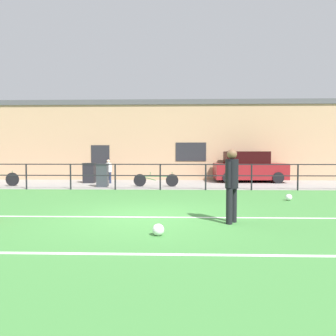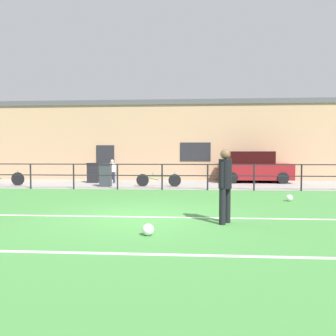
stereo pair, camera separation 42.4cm
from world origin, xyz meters
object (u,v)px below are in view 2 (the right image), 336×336
object	(u,v)px
player_goalkeeper	(225,181)
parked_car_red	(253,168)
bicycle_parked_2	(158,180)
bicycle_parked_3	(2,179)
soccer_ball_match	(289,198)
trash_bin_0	(94,173)
soccer_ball_spare	(148,230)
trash_bin_1	(106,175)
spectator_child	(112,170)

from	to	relation	value
player_goalkeeper	parked_car_red	bearing A→B (deg)	18.20
bicycle_parked_2	bicycle_parked_3	world-z (taller)	bicycle_parked_3
soccer_ball_match	parked_car_red	xyz separation A→B (m)	(0.15, 6.98, 0.71)
player_goalkeeper	trash_bin_0	distance (m)	11.42
soccer_ball_spare	bicycle_parked_2	world-z (taller)	bicycle_parked_2
bicycle_parked_3	bicycle_parked_2	bearing A→B (deg)	0.00
parked_car_red	bicycle_parked_2	bearing A→B (deg)	-151.50
soccer_ball_match	trash_bin_1	size ratio (longest dim) A/B	0.20
soccer_ball_match	trash_bin_0	bearing A→B (deg)	144.67
soccer_ball_spare	bicycle_parked_2	bearing A→B (deg)	94.32
soccer_ball_match	soccer_ball_spare	bearing A→B (deg)	-130.96
spectator_child	parked_car_red	size ratio (longest dim) A/B	0.33
bicycle_parked_3	soccer_ball_spare	bearing A→B (deg)	-46.83
soccer_ball_spare	spectator_child	size ratio (longest dim) A/B	0.18
bicycle_parked_2	bicycle_parked_3	xyz separation A→B (m)	(-7.82, 0.00, 0.03)
spectator_child	parked_car_red	world-z (taller)	parked_car_red
player_goalkeeper	bicycle_parked_3	size ratio (longest dim) A/B	0.74
soccer_ball_spare	trash_bin_1	world-z (taller)	trash_bin_1
bicycle_parked_3	trash_bin_0	world-z (taller)	trash_bin_0
parked_car_red	trash_bin_1	xyz separation A→B (m)	(-7.54, -2.87, -0.24)
soccer_ball_match	trash_bin_0	world-z (taller)	trash_bin_0
parked_car_red	trash_bin_0	bearing A→B (deg)	-174.04
bicycle_parked_2	trash_bin_0	world-z (taller)	trash_bin_0
soccer_ball_spare	parked_car_red	distance (m)	12.56
player_goalkeeper	soccer_ball_spare	size ratio (longest dim) A/B	7.35
trash_bin_1	spectator_child	bearing A→B (deg)	92.97
spectator_child	bicycle_parked_3	world-z (taller)	spectator_child
parked_car_red	trash_bin_0	xyz separation A→B (m)	(-8.72, -0.91, -0.26)
spectator_child	parked_car_red	xyz separation A→B (m)	(7.62, 1.17, 0.08)
soccer_ball_match	bicycle_parked_3	world-z (taller)	bicycle_parked_3
soccer_ball_match	trash_bin_1	xyz separation A→B (m)	(-7.38, 4.11, 0.46)
bicycle_parked_3	trash_bin_1	world-z (taller)	trash_bin_1
soccer_ball_spare	bicycle_parked_2	size ratio (longest dim) A/B	0.11
player_goalkeeper	bicycle_parked_3	bearing A→B (deg)	84.56
soccer_ball_spare	soccer_ball_match	bearing A→B (deg)	49.04
bicycle_parked_2	trash_bin_0	distance (m)	4.14
bicycle_parked_2	trash_bin_0	size ratio (longest dim) A/B	2.00
bicycle_parked_2	spectator_child	bearing A→B (deg)	149.61
bicycle_parked_3	trash_bin_1	distance (m)	5.29
spectator_child	trash_bin_1	size ratio (longest dim) A/B	1.15
trash_bin_0	trash_bin_1	distance (m)	2.29
player_goalkeeper	bicycle_parked_3	world-z (taller)	player_goalkeeper
bicycle_parked_2	trash_bin_1	distance (m)	2.55
player_goalkeeper	parked_car_red	world-z (taller)	parked_car_red
bicycle_parked_2	trash_bin_1	world-z (taller)	trash_bin_1
soccer_ball_spare	trash_bin_0	distance (m)	11.74
spectator_child	trash_bin_1	distance (m)	1.71
trash_bin_1	bicycle_parked_2	bearing A→B (deg)	3.53
player_goalkeeper	trash_bin_0	bearing A→B (deg)	64.35
spectator_child	trash_bin_1	bearing A→B (deg)	71.25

